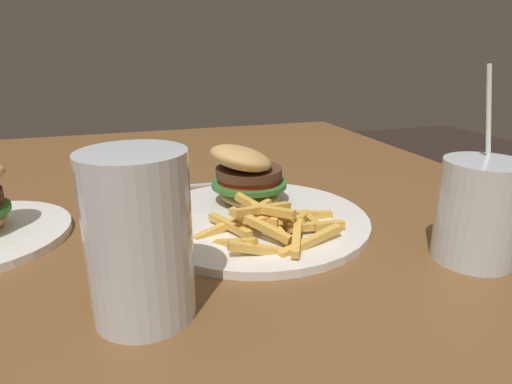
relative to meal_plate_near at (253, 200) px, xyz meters
The scene contains 5 objects.
dining_table 0.21m from the meal_plate_near, 108.23° to the left, with size 1.47×1.19×0.75m.
meal_plate_near is the anchor object (origin of this frame).
beer_glass 0.24m from the meal_plate_near, 139.37° to the left, with size 0.09×0.09×0.15m.
juice_glass 0.27m from the meal_plate_near, 133.79° to the right, with size 0.09×0.09×0.21m.
spoon 0.20m from the meal_plate_near, 32.93° to the left, with size 0.05×0.18×0.02m.
Camera 1 is at (-0.47, 0.02, 0.97)m, focal length 30.00 mm.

